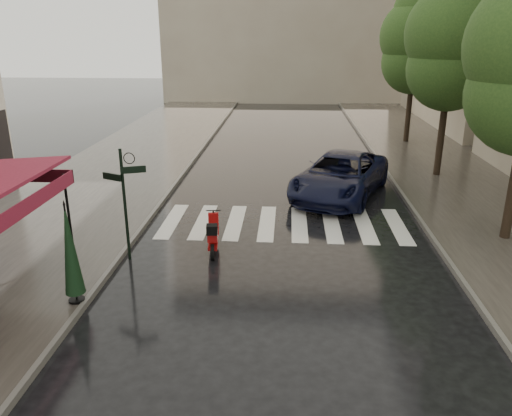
# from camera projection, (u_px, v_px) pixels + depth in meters

# --- Properties ---
(ground) EXTENTS (120.00, 120.00, 0.00)m
(ground) POSITION_uv_depth(u_px,v_px,m) (143.00, 320.00, 10.82)
(ground) COLOR black
(ground) RESTS_ON ground
(sidewalk_near) EXTENTS (6.00, 60.00, 0.12)m
(sidewalk_near) POSITION_uv_depth(u_px,v_px,m) (118.00, 170.00, 22.37)
(sidewalk_near) COLOR #38332D
(sidewalk_near) RESTS_ON ground
(sidewalk_far) EXTENTS (5.50, 60.00, 0.12)m
(sidewalk_far) POSITION_uv_depth(u_px,v_px,m) (454.00, 176.00, 21.47)
(sidewalk_far) COLOR #38332D
(sidewalk_far) RESTS_ON ground
(curb_near) EXTENTS (0.12, 60.00, 0.16)m
(curb_near) POSITION_uv_depth(u_px,v_px,m) (185.00, 171.00, 22.18)
(curb_near) COLOR #595651
(curb_near) RESTS_ON ground
(curb_far) EXTENTS (0.12, 60.00, 0.16)m
(curb_far) POSITION_uv_depth(u_px,v_px,m) (388.00, 174.00, 21.64)
(curb_far) COLOR #595651
(curb_far) RESTS_ON ground
(crosswalk) EXTENTS (7.85, 3.20, 0.01)m
(crosswalk) POSITION_uv_depth(u_px,v_px,m) (283.00, 223.00, 16.28)
(crosswalk) COLOR silver
(crosswalk) RESTS_ON ground
(signpost) EXTENTS (1.17, 0.29, 3.10)m
(signpost) POSITION_uv_depth(u_px,v_px,m) (124.00, 196.00, 13.11)
(signpost) COLOR black
(signpost) RESTS_ON ground
(tree_mid) EXTENTS (3.80, 3.80, 8.34)m
(tree_mid) POSITION_uv_depth(u_px,v_px,m) (453.00, 41.00, 19.68)
(tree_mid) COLOR black
(tree_mid) RESTS_ON sidewalk_far
(tree_far) EXTENTS (3.80, 3.80, 8.16)m
(tree_far) POSITION_uv_depth(u_px,v_px,m) (416.00, 41.00, 26.30)
(tree_far) COLOR black
(tree_far) RESTS_ON sidewalk_far
(scooter) EXTENTS (0.49, 1.60, 1.05)m
(scooter) POSITION_uv_depth(u_px,v_px,m) (213.00, 236.00, 14.03)
(scooter) COLOR black
(scooter) RESTS_ON ground
(parked_car) EXTENTS (4.58, 6.34, 1.60)m
(parked_car) POSITION_uv_depth(u_px,v_px,m) (340.00, 175.00, 18.79)
(parked_car) COLOR black
(parked_car) RESTS_ON ground
(parasol_back) EXTENTS (0.44, 0.44, 2.37)m
(parasol_back) POSITION_uv_depth(u_px,v_px,m) (70.00, 250.00, 10.93)
(parasol_back) COLOR black
(parasol_back) RESTS_ON sidewalk_near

